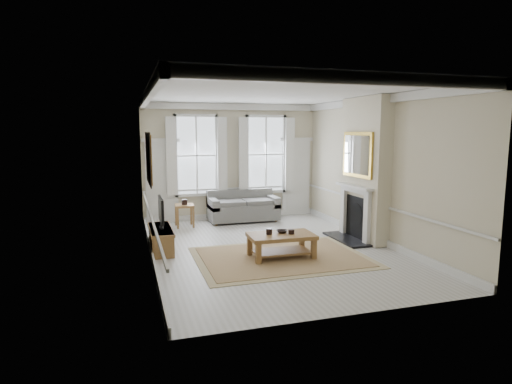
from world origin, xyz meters
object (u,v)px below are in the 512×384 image
object	(u,v)px
sofa	(243,208)
coffee_table	(281,238)
side_table	(184,209)
tv_stand	(161,239)

from	to	relation	value
sofa	coffee_table	distance (m)	3.80
sofa	side_table	world-z (taller)	sofa
side_table	sofa	bearing A→B (deg)	9.32
side_table	coffee_table	size ratio (longest dim) A/B	0.45
sofa	side_table	distance (m)	1.76
tv_stand	coffee_table	bearing A→B (deg)	-29.13
sofa	coffee_table	world-z (taller)	sofa
side_table	coffee_table	bearing A→B (deg)	-66.64
side_table	tv_stand	world-z (taller)	side_table
tv_stand	side_table	bearing A→B (deg)	69.80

